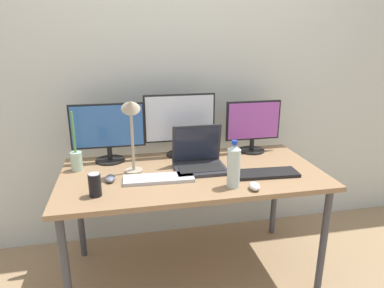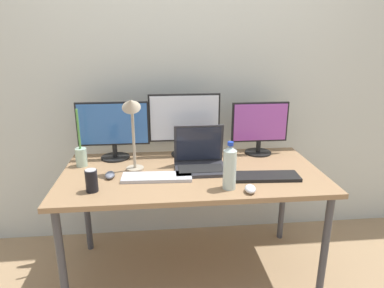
{
  "view_description": "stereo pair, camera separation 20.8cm",
  "coord_description": "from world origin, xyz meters",
  "px_view_note": "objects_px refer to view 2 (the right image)",
  "views": [
    {
      "loc": [
        -0.4,
        -1.94,
        1.55
      ],
      "look_at": [
        0.0,
        0.0,
        0.92
      ],
      "focal_mm": 32.0,
      "sensor_mm": 36.0,
      "label": 1
    },
    {
      "loc": [
        -0.2,
        -1.97,
        1.55
      ],
      "look_at": [
        0.0,
        0.0,
        0.92
      ],
      "focal_mm": 32.0,
      "sensor_mm": 36.0,
      "label": 2
    }
  ],
  "objects_px": {
    "mouse_by_keyboard": "(110,175)",
    "desk_lamp": "(132,120)",
    "keyboard_aux": "(264,176)",
    "laptop_silver": "(200,159)",
    "monitor_left": "(113,128)",
    "mouse_by_laptop": "(250,189)",
    "keyboard_main": "(157,177)",
    "monitor_right": "(260,127)",
    "bamboo_vase": "(81,155)",
    "soda_can_near_keyboard": "(92,181)",
    "water_bottle": "(230,167)",
    "monitor_center": "(185,122)",
    "work_desk": "(192,180)"
  },
  "relations": [
    {
      "from": "water_bottle",
      "to": "keyboard_aux",
      "type": "bearing_deg",
      "value": 26.58
    },
    {
      "from": "bamboo_vase",
      "to": "water_bottle",
      "type": "bearing_deg",
      "value": -26.17
    },
    {
      "from": "monitor_left",
      "to": "mouse_by_laptop",
      "type": "bearing_deg",
      "value": -38.3
    },
    {
      "from": "monitor_left",
      "to": "soda_can_near_keyboard",
      "type": "distance_m",
      "value": 0.55
    },
    {
      "from": "keyboard_main",
      "to": "mouse_by_keyboard",
      "type": "xyz_separation_m",
      "value": [
        -0.28,
        0.04,
        0.01
      ]
    },
    {
      "from": "work_desk",
      "to": "keyboard_main",
      "type": "xyz_separation_m",
      "value": [
        -0.22,
        -0.09,
        0.07
      ]
    },
    {
      "from": "mouse_by_keyboard",
      "to": "bamboo_vase",
      "type": "distance_m",
      "value": 0.3
    },
    {
      "from": "monitor_right",
      "to": "water_bottle",
      "type": "distance_m",
      "value": 0.65
    },
    {
      "from": "laptop_silver",
      "to": "mouse_by_keyboard",
      "type": "height_order",
      "value": "laptop_silver"
    },
    {
      "from": "keyboard_main",
      "to": "soda_can_near_keyboard",
      "type": "relative_size",
      "value": 3.27
    },
    {
      "from": "keyboard_main",
      "to": "keyboard_aux",
      "type": "height_order",
      "value": "same"
    },
    {
      "from": "soda_can_near_keyboard",
      "to": "bamboo_vase",
      "type": "relative_size",
      "value": 0.33
    },
    {
      "from": "bamboo_vase",
      "to": "work_desk",
      "type": "bearing_deg",
      "value": -13.51
    },
    {
      "from": "water_bottle",
      "to": "monitor_center",
      "type": "bearing_deg",
      "value": 108.97
    },
    {
      "from": "monitor_right",
      "to": "soda_can_near_keyboard",
      "type": "bearing_deg",
      "value": -154.02
    },
    {
      "from": "laptop_silver",
      "to": "keyboard_aux",
      "type": "xyz_separation_m",
      "value": [
        0.36,
        -0.2,
        -0.05
      ]
    },
    {
      "from": "water_bottle",
      "to": "bamboo_vase",
      "type": "distance_m",
      "value": 0.99
    },
    {
      "from": "monitor_right",
      "to": "desk_lamp",
      "type": "xyz_separation_m",
      "value": [
        -0.86,
        -0.27,
        0.14
      ]
    },
    {
      "from": "monitor_left",
      "to": "keyboard_main",
      "type": "distance_m",
      "value": 0.52
    },
    {
      "from": "bamboo_vase",
      "to": "keyboard_main",
      "type": "bearing_deg",
      "value": -28.28
    },
    {
      "from": "bamboo_vase",
      "to": "monitor_left",
      "type": "bearing_deg",
      "value": 32.45
    },
    {
      "from": "water_bottle",
      "to": "soda_can_near_keyboard",
      "type": "height_order",
      "value": "water_bottle"
    },
    {
      "from": "keyboard_aux",
      "to": "monitor_right",
      "type": "bearing_deg",
      "value": 81.62
    },
    {
      "from": "mouse_by_laptop",
      "to": "desk_lamp",
      "type": "xyz_separation_m",
      "value": [
        -0.64,
        0.35,
        0.32
      ]
    },
    {
      "from": "laptop_silver",
      "to": "water_bottle",
      "type": "xyz_separation_m",
      "value": [
        0.13,
        -0.32,
        0.06
      ]
    },
    {
      "from": "water_bottle",
      "to": "desk_lamp",
      "type": "bearing_deg",
      "value": 151.53
    },
    {
      "from": "soda_can_near_keyboard",
      "to": "mouse_by_laptop",
      "type": "bearing_deg",
      "value": -6.49
    },
    {
      "from": "work_desk",
      "to": "bamboo_vase",
      "type": "relative_size",
      "value": 4.27
    },
    {
      "from": "work_desk",
      "to": "monitor_right",
      "type": "distance_m",
      "value": 0.64
    },
    {
      "from": "bamboo_vase",
      "to": "desk_lamp",
      "type": "relative_size",
      "value": 0.77
    },
    {
      "from": "laptop_silver",
      "to": "mouse_by_keyboard",
      "type": "xyz_separation_m",
      "value": [
        -0.55,
        -0.1,
        -0.04
      ]
    },
    {
      "from": "water_bottle",
      "to": "mouse_by_keyboard",
      "type": "bearing_deg",
      "value": 162.2
    },
    {
      "from": "keyboard_aux",
      "to": "laptop_silver",
      "type": "bearing_deg",
      "value": 154.84
    },
    {
      "from": "monitor_center",
      "to": "soda_can_near_keyboard",
      "type": "bearing_deg",
      "value": -135.15
    },
    {
      "from": "soda_can_near_keyboard",
      "to": "mouse_by_keyboard",
      "type": "bearing_deg",
      "value": 68.3
    },
    {
      "from": "monitor_center",
      "to": "desk_lamp",
      "type": "bearing_deg",
      "value": -138.94
    },
    {
      "from": "monitor_left",
      "to": "monitor_right",
      "type": "xyz_separation_m",
      "value": [
        1.01,
        0.0,
        -0.02
      ]
    },
    {
      "from": "monitor_right",
      "to": "bamboo_vase",
      "type": "relative_size",
      "value": 1.06
    },
    {
      "from": "monitor_center",
      "to": "desk_lamp",
      "type": "xyz_separation_m",
      "value": [
        -0.33,
        -0.29,
        0.09
      ]
    },
    {
      "from": "monitor_left",
      "to": "desk_lamp",
      "type": "height_order",
      "value": "desk_lamp"
    },
    {
      "from": "work_desk",
      "to": "keyboard_main",
      "type": "distance_m",
      "value": 0.25
    },
    {
      "from": "keyboard_aux",
      "to": "mouse_by_keyboard",
      "type": "distance_m",
      "value": 0.92
    },
    {
      "from": "monitor_left",
      "to": "laptop_silver",
      "type": "xyz_separation_m",
      "value": [
        0.56,
        -0.25,
        -0.15
      ]
    },
    {
      "from": "mouse_by_keyboard",
      "to": "desk_lamp",
      "type": "relative_size",
      "value": 0.2
    },
    {
      "from": "monitor_center",
      "to": "water_bottle",
      "type": "bearing_deg",
      "value": -71.03
    },
    {
      "from": "monitor_right",
      "to": "soda_can_near_keyboard",
      "type": "height_order",
      "value": "monitor_right"
    },
    {
      "from": "keyboard_main",
      "to": "mouse_by_laptop",
      "type": "height_order",
      "value": "mouse_by_laptop"
    },
    {
      "from": "monitor_left",
      "to": "mouse_by_keyboard",
      "type": "height_order",
      "value": "monitor_left"
    },
    {
      "from": "keyboard_main",
      "to": "mouse_by_laptop",
      "type": "relative_size",
      "value": 4.51
    },
    {
      "from": "monitor_left",
      "to": "soda_can_near_keyboard",
      "type": "relative_size",
      "value": 3.83
    }
  ]
}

